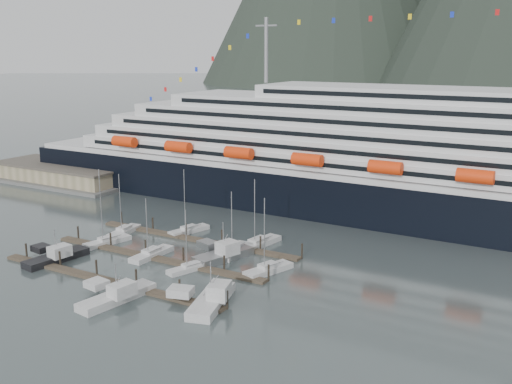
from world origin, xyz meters
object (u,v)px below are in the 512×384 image
sailboat_g (258,244)px  trawler_c (116,295)px  sailboat_f (234,251)px  sailboat_d (191,268)px  sailboat_h (268,270)px  warehouse (62,175)px  sailboat_a (124,232)px  sailboat_b (107,242)px  trawler_a (56,256)px  sailboat_c (152,255)px  trawler_d (210,299)px  sailboat_e (189,230)px  cruise_ship (418,168)px  trawler_e (223,254)px

sailboat_g → trawler_c: (-6.03, -34.35, 0.44)m
sailboat_f → trawler_c: 28.52m
sailboat_d → trawler_c: size_ratio=0.84×
sailboat_d → sailboat_h: size_ratio=0.82×
warehouse → sailboat_g: 83.36m
sailboat_a → sailboat_f: (27.35, 0.89, 0.01)m
sailboat_d → sailboat_b: bearing=101.0°
trawler_a → sailboat_d: bearing=-62.4°
sailboat_c → trawler_c: size_ratio=0.88×
sailboat_h → trawler_c: size_ratio=1.03×
sailboat_b → trawler_d: (35.06, -14.33, 0.53)m
sailboat_a → sailboat_h: (37.93, -4.65, 0.01)m
sailboat_a → sailboat_e: bearing=-64.6°
sailboat_g → sailboat_h: 14.62m
sailboat_f → trawler_d: size_ratio=0.95×
sailboat_b → trawler_a: sailboat_b is taller
trawler_a → sailboat_g: bearing=-39.3°
sailboat_d → sailboat_g: (3.76, 17.53, 0.05)m
sailboat_c → trawler_d: size_ratio=0.89×
warehouse → sailboat_c: bearing=-30.2°
cruise_ship → trawler_c: bearing=-111.7°
cruise_ship → trawler_c: 76.08m
sailboat_g → trawler_c: bearing=178.2°
sailboat_b → sailboat_h: 36.15m
trawler_a → sailboat_f: bearing=-44.9°
sailboat_g → sailboat_d: bearing=176.1°
sailboat_c → sailboat_f: sailboat_f is taller
sailboat_a → sailboat_e: sailboat_e is taller
cruise_ship → sailboat_g: size_ratio=14.49×
sailboat_b → trawler_e: size_ratio=1.25×
sailboat_e → sailboat_c: bearing=-153.6°
cruise_ship → sailboat_a: 67.45m
trawler_a → trawler_d: size_ratio=0.94×
sailboat_h → cruise_ship: bearing=2.8°
warehouse → sailboat_e: bearing=-19.4°
cruise_ship → trawler_d: bearing=-102.4°
sailboat_f → sailboat_g: sailboat_g is taller
cruise_ship → sailboat_h: (-13.05, -47.26, -11.60)m
sailboat_f → sailboat_g: bearing=-21.8°
sailboat_b → trawler_c: 29.40m
warehouse → trawler_d: size_ratio=3.35×
sailboat_b → sailboat_g: 30.72m
cruise_ship → trawler_a: cruise_ship is taller
warehouse → cruise_ship: bearing=7.2°
cruise_ship → sailboat_b: cruise_ship is taller
sailboat_c → trawler_d: sailboat_c is taller
sailboat_b → cruise_ship: bearing=-31.3°
sailboat_d → trawler_d: size_ratio=0.85×
sailboat_f → warehouse: bearing=64.4°
cruise_ship → trawler_c: size_ratio=15.22×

